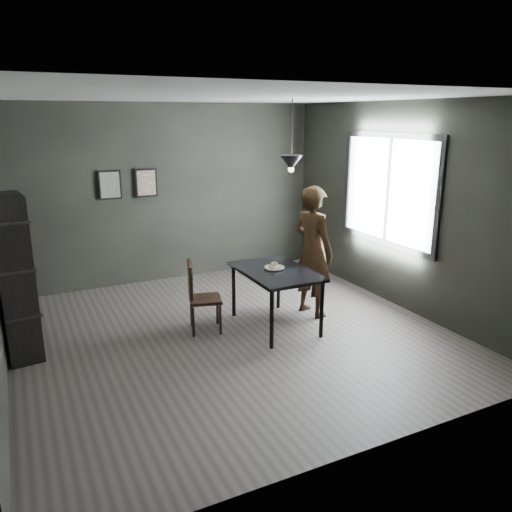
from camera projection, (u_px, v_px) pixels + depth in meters
name	position (u px, v px, depth m)	size (l,w,h in m)	color
ground	(232.00, 334.00, 6.14)	(5.00, 5.00, 0.00)	#373330
back_wall	(168.00, 194.00, 7.92)	(5.00, 0.10, 2.80)	black
ceiling	(229.00, 96.00, 5.38)	(5.00, 5.00, 0.02)	silver
window_assembly	(388.00, 190.00, 6.93)	(0.04, 1.96, 1.56)	white
cafe_table	(276.00, 276.00, 6.22)	(0.80, 1.20, 0.75)	black
white_plate	(274.00, 268.00, 6.25)	(0.23, 0.23, 0.01)	silver
donut_pile	(274.00, 266.00, 6.25)	(0.16, 0.16, 0.07)	beige
woman	(313.00, 251.00, 6.57)	(0.64, 0.42, 1.75)	black
wood_chair	(198.00, 292.00, 6.12)	(0.47, 0.47, 0.89)	black
shelf_unit	(14.00, 278.00, 5.37)	(0.34, 0.61, 1.82)	black
pendant_lamp	(291.00, 163.00, 6.03)	(0.28, 0.28, 0.86)	black
framed_print_left	(110.00, 185.00, 7.46)	(0.34, 0.04, 0.44)	black
framed_print_right	(146.00, 183.00, 7.69)	(0.34, 0.04, 0.44)	black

